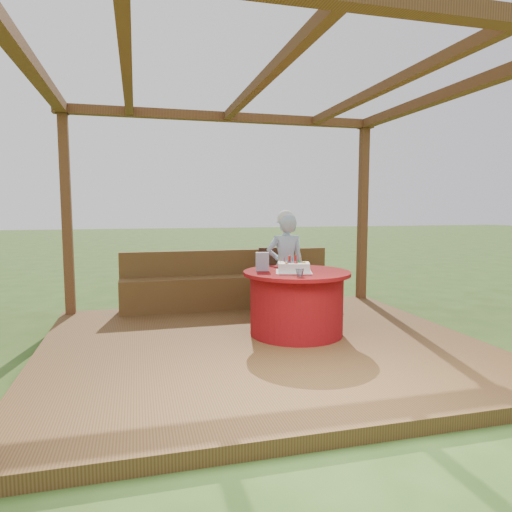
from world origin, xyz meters
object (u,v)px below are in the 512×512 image
(birthday_cake, at_px, (294,267))
(elderly_woman, at_px, (285,265))
(table, at_px, (296,302))
(chair, at_px, (275,277))
(gift_bag, at_px, (262,262))
(bench, at_px, (230,289))
(drinking_glass, at_px, (300,273))

(birthday_cake, bearing_deg, elderly_woman, 78.36)
(table, distance_m, elderly_woman, 0.79)
(chair, bearing_deg, gift_bag, -114.42)
(bench, bearing_deg, table, -73.87)
(elderly_woman, bearing_deg, drinking_glass, -100.77)
(table, height_order, gift_bag, gift_bag)
(bench, xyz_separation_m, table, (0.45, -1.54, 0.09))
(table, height_order, drinking_glass, drinking_glass)
(elderly_woman, bearing_deg, chair, 88.49)
(drinking_glass, bearing_deg, birthday_cake, 81.18)
(table, xyz_separation_m, birthday_cake, (-0.05, -0.04, 0.40))
(bench, xyz_separation_m, drinking_glass, (0.34, -1.91, 0.48))
(chair, relative_size, elderly_woman, 0.62)
(elderly_woman, distance_m, drinking_glass, 1.10)
(elderly_woman, height_order, birthday_cake, elderly_woman)
(chair, relative_size, birthday_cake, 1.79)
(chair, relative_size, gift_bag, 4.19)
(birthday_cake, bearing_deg, drinking_glass, -98.82)
(gift_bag, xyz_separation_m, drinking_glass, (0.25, -0.51, -0.06))
(chair, relative_size, drinking_glass, 9.86)
(gift_bag, bearing_deg, bench, 105.60)
(elderly_woman, distance_m, gift_bag, 0.74)
(bench, relative_size, birthday_cake, 6.26)
(bench, relative_size, drinking_glass, 34.53)
(bench, relative_size, table, 2.54)
(bench, distance_m, elderly_woman, 1.09)
(birthday_cake, xyz_separation_m, gift_bag, (-0.31, 0.18, 0.05))
(bench, xyz_separation_m, birthday_cake, (0.40, -1.58, 0.49))
(drinking_glass, bearing_deg, table, 74.69)
(gift_bag, bearing_deg, elderly_woman, 62.81)
(table, bearing_deg, gift_bag, 158.36)
(chair, xyz_separation_m, drinking_glass, (-0.22, -1.55, 0.28))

